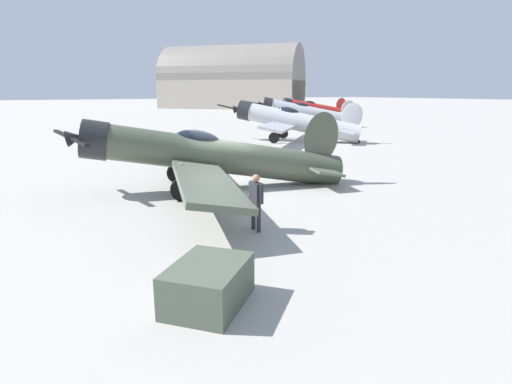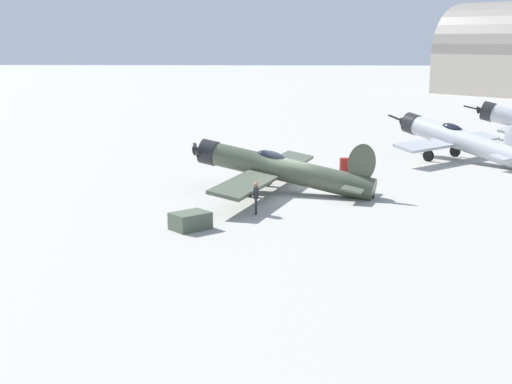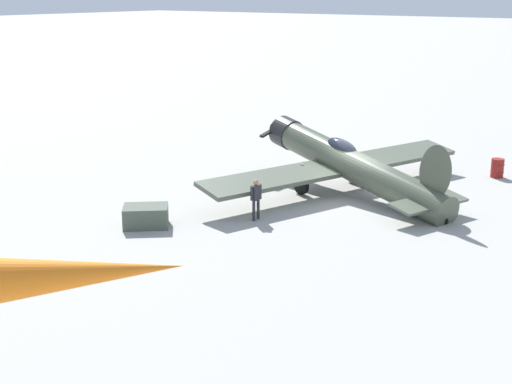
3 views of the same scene
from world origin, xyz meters
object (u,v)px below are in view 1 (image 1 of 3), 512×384
airplane_far_line (305,113)px  airplane_outer_stand (313,109)px  airplane_mid_apron (294,121)px  equipment_crate (208,285)px  fuel_drum (226,150)px  ground_crew_mechanic (256,197)px  airplane_foreground (210,156)px

airplane_far_line → airplane_outer_stand: airplane_far_line is taller
airplane_mid_apron → equipment_crate: bearing=97.3°
airplane_outer_stand → fuel_drum: bearing=60.8°
airplane_mid_apron → fuel_drum: airplane_mid_apron is taller
airplane_mid_apron → equipment_crate: 25.35m
airplane_mid_apron → airplane_far_line: (9.89, -8.77, -0.06)m
airplane_mid_apron → fuel_drum: bearing=76.1°
ground_crew_mechanic → equipment_crate: size_ratio=0.78×
airplane_foreground → airplane_outer_stand: airplane_foreground is taller
airplane_far_line → fuel_drum: bearing=72.9°
airplane_outer_stand → ground_crew_mechanic: 49.88m
airplane_mid_apron → airplane_outer_stand: airplane_mid_apron is taller
fuel_drum → airplane_mid_apron: bearing=-60.8°
airplane_mid_apron → airplane_foreground: bearing=89.5°
airplane_foreground → airplane_far_line: (21.16, -21.04, 0.17)m
airplane_foreground → airplane_outer_stand: 45.31m
equipment_crate → fuel_drum: size_ratio=2.30×
equipment_crate → fuel_drum: (14.98, -8.02, 0.05)m
airplane_foreground → fuel_drum: bearing=-104.6°
airplane_foreground → airplane_mid_apron: (11.28, -12.27, 0.22)m
airplane_foreground → ground_crew_mechanic: size_ratio=8.50×
ground_crew_mechanic → airplane_foreground: bearing=78.9°
equipment_crate → ground_crew_mechanic: bearing=-43.0°
airplane_foreground → ground_crew_mechanic: 5.32m
airplane_mid_apron → fuel_drum: 9.37m
airplane_outer_stand → equipment_crate: size_ratio=6.11×
airplane_far_line → airplane_foreground: bearing=77.6°
airplane_mid_apron → ground_crew_mechanic: (-16.48, 13.32, -0.58)m
airplane_far_line → fuel_drum: 22.24m
airplane_foreground → equipment_crate: (-8.23, 3.88, -0.94)m
equipment_crate → fuel_drum: bearing=-28.2°
airplane_far_line → ground_crew_mechanic: bearing=82.5°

